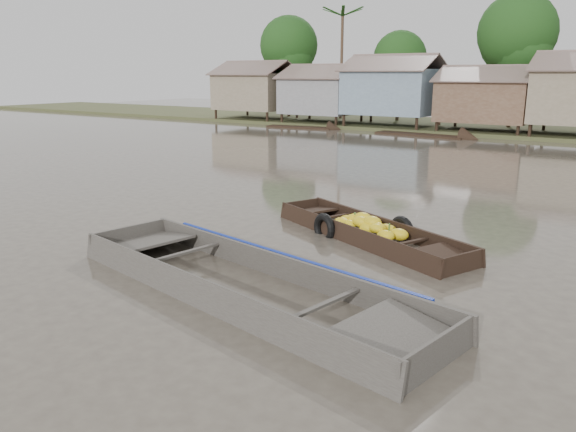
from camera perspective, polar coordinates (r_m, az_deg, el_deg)
The scene contains 4 objects.
ground at distance 12.27m, azimuth 0.35°, elevation -4.77°, with size 120.00×120.00×0.00m, color #4B4239.
banana_boat at distance 14.15m, azimuth 7.92°, elevation -1.54°, with size 6.09×3.73×0.85m.
viewer_boat at distance 10.65m, azimuth -4.29°, elevation -7.41°, with size 8.55×3.65×0.67m.
distant_boats at distance 33.52m, azimuth 23.33°, elevation 6.18°, with size 46.19×15.74×0.35m.
Camera 1 is at (6.37, -9.69, 4.01)m, focal length 35.00 mm.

